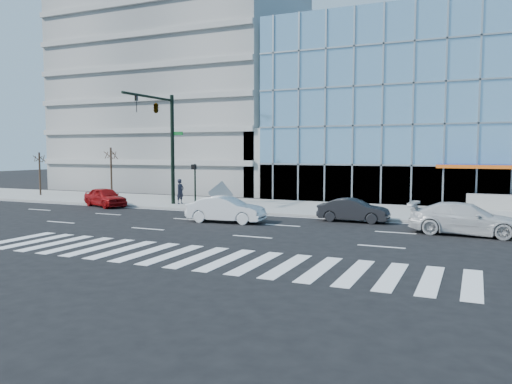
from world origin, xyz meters
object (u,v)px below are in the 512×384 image
Objects in this scene: street_tree_far at (39,158)px; pedestrian at (180,191)px; dark_sedan at (353,210)px; ped_signal_post at (195,178)px; tilted_panel at (221,194)px; red_sedan at (105,197)px; traffic_signal at (161,121)px; street_tree_near at (111,154)px; white_suv at (466,219)px; white_sedan at (226,209)px.

street_tree_far is 15.78m from pedestrian.
ped_signal_post is at bearing 79.48° from dark_sedan.
dark_sedan is at bearing -93.26° from pedestrian.
tilted_panel is at bearing 73.53° from dark_sedan.
pedestrian reaches higher than red_sedan.
traffic_signal reaches higher than dark_sedan.
street_tree_far is at bearing 94.66° from pedestrian.
traffic_signal is at bearing 82.61° from dark_sedan.
ped_signal_post is 0.75× the size of dark_sedan.
street_tree_near is 28.18m from white_suv.
pedestrian is at bearing 75.98° from dark_sedan.
street_tree_far is 0.96× the size of dark_sedan.
pedestrian is (4.72, 2.69, 0.37)m from red_sedan.
traffic_signal reaches higher than ped_signal_post.
street_tree_far is 19.34m from tilted_panel.
tilted_panel is at bearing -86.12° from pedestrian.
white_sedan is at bearing -27.64° from street_tree_near.
ped_signal_post is 0.71× the size of street_tree_near.
tilted_panel is (-10.09, 2.78, 0.40)m from dark_sedan.
tilted_panel reaches higher than red_sedan.
red_sedan is (10.81, -4.06, -2.75)m from street_tree_far.
white_sedan is 7.31m from dark_sedan.
street_tree_far reaches higher than dark_sedan.
street_tree_near is at bearing 137.48° from tilted_panel.
dark_sedan is at bearing -6.31° from traffic_signal.
white_suv is 24.53m from red_sedan.
street_tree_far is at bearing 168.95° from traffic_signal.
white_sedan is (22.61, -7.65, -2.71)m from street_tree_far.
street_tree_far reaches higher than red_sedan.
tilted_panel is (-16.09, 5.00, 0.29)m from white_suv.
traffic_signal reaches higher than pedestrian.
white_sedan is (-12.59, -0.92, -0.04)m from white_suv.
pedestrian is (-19.66, 5.37, 0.30)m from white_suv.
traffic_signal reaches higher than street_tree_far.
street_tree_near is at bearing 157.29° from traffic_signal.
red_sedan is (-24.39, 2.67, -0.07)m from white_suv.
pedestrian is 3.59m from tilted_panel.
traffic_signal is 5.36m from pedestrian.
tilted_panel reaches higher than white_suv.
white_sedan is 3.43× the size of tilted_panel.
ped_signal_post is 2.31× the size of tilted_panel.
dark_sedan is 14.02m from pedestrian.
street_tree_near is 3.25× the size of tilted_panel.
white_sedan is (7.60, -4.72, -5.43)m from traffic_signal.
traffic_signal reaches higher than street_tree_near.
street_tree_far reaches higher than pedestrian.
tilted_panel is (-3.49, 5.92, 0.33)m from white_sedan.
ped_signal_post is 11.95m from dark_sedan.
street_tree_near is (-9.50, 2.56, 1.64)m from ped_signal_post.
tilted_panel is at bearing 76.16° from white_suv.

